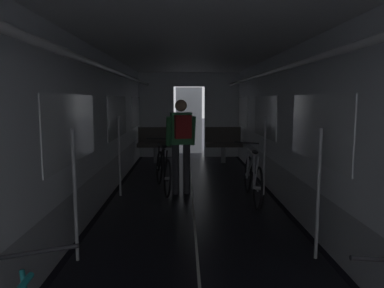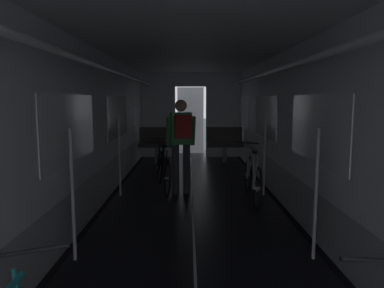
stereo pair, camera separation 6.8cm
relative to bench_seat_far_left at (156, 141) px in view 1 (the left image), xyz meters
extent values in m
cube|color=black|center=(-0.51, -4.82, -0.56)|extent=(0.08, 11.50, 0.01)
cube|color=black|center=(2.31, -4.82, -0.56)|extent=(0.08, 11.50, 0.01)
cube|color=beige|center=(0.90, -4.82, -0.56)|extent=(0.03, 11.27, 0.00)
cube|color=#9EA0A5|center=(-0.61, -4.82, -0.27)|extent=(0.12, 11.50, 0.60)
cube|color=silver|center=(-0.61, -4.82, 0.96)|extent=(0.12, 11.50, 1.85)
cube|color=white|center=(-0.54, -5.40, 0.78)|extent=(0.02, 1.90, 0.80)
cube|color=white|center=(-0.54, -2.52, 0.78)|extent=(0.02, 1.90, 0.80)
cube|color=white|center=(-0.54, 0.35, 0.78)|extent=(0.02, 1.90, 0.80)
cube|color=yellow|center=(-0.54, -4.83, 0.78)|extent=(0.01, 0.20, 0.28)
cylinder|color=white|center=(-0.27, -4.82, 1.53)|extent=(0.07, 11.04, 0.07)
cylinder|color=#B7BABF|center=(-0.37, -5.97, 0.13)|extent=(0.04, 0.04, 1.40)
cylinder|color=#B7BABF|center=(-0.37, -3.37, 0.13)|extent=(0.04, 0.04, 1.40)
cube|color=#9EA0A5|center=(2.41, -4.82, -0.27)|extent=(0.12, 11.50, 0.60)
cube|color=silver|center=(2.41, -4.82, 0.96)|extent=(0.12, 11.50, 1.85)
cube|color=white|center=(2.35, -5.40, 0.78)|extent=(0.02, 1.90, 0.80)
cube|color=white|center=(2.35, -2.52, 0.78)|extent=(0.02, 1.90, 0.80)
cube|color=white|center=(2.35, 0.35, 0.78)|extent=(0.02, 1.90, 0.80)
cube|color=yellow|center=(2.35, -4.90, 0.78)|extent=(0.01, 0.20, 0.28)
cylinder|color=white|center=(2.07, -4.82, 1.53)|extent=(0.07, 11.04, 0.07)
cylinder|color=#B7BABF|center=(2.17, -5.97, 0.13)|extent=(0.04, 0.04, 1.40)
cylinder|color=#B7BABF|center=(2.17, -3.37, 0.13)|extent=(0.04, 0.04, 1.40)
cube|color=silver|center=(-0.05, 0.99, 0.66)|extent=(1.00, 0.12, 2.45)
cube|color=silver|center=(1.85, 0.99, 0.66)|extent=(1.00, 0.12, 2.45)
cube|color=silver|center=(0.90, 0.99, 1.68)|extent=(0.90, 0.12, 0.40)
cube|color=#4C4F54|center=(0.90, 1.69, 0.46)|extent=(0.81, 0.04, 2.05)
cube|color=silver|center=(0.90, -4.82, 1.94)|extent=(3.14, 11.62, 0.12)
cylinder|color=gray|center=(0.00, -0.07, -0.35)|extent=(0.12, 0.12, 0.44)
cube|color=#47423D|center=(0.00, -0.07, -0.08)|extent=(0.96, 0.44, 0.10)
cube|color=#47423D|center=(0.00, 0.12, 0.17)|extent=(0.96, 0.08, 0.40)
torus|color=gray|center=(-0.43, 0.15, 0.37)|extent=(0.14, 0.14, 0.02)
cylinder|color=gray|center=(1.80, -0.07, -0.35)|extent=(0.12, 0.12, 0.44)
cube|color=#47423D|center=(1.80, -0.07, -0.08)|extent=(0.96, 0.44, 0.10)
cube|color=#47423D|center=(1.80, 0.12, 0.17)|extent=(0.96, 0.08, 0.40)
torus|color=gray|center=(1.37, 0.15, 0.37)|extent=(0.14, 0.14, 0.02)
cylinder|color=black|center=(0.00, -7.86, 0.34)|extent=(0.44, 0.04, 0.09)
torus|color=black|center=(1.90, -4.23, -0.23)|extent=(0.09, 0.67, 0.67)
cylinder|color=#B2B2B7|center=(1.90, -4.23, -0.23)|extent=(0.09, 0.05, 0.06)
torus|color=black|center=(1.92, -3.21, -0.23)|extent=(0.09, 0.67, 0.67)
cylinder|color=#B2B2B7|center=(1.92, -3.21, -0.23)|extent=(0.09, 0.05, 0.06)
cylinder|color=#ADAFB5|center=(1.90, -3.52, -0.01)|extent=(0.06, 0.54, 0.56)
cylinder|color=#ADAFB5|center=(1.89, -3.93, -0.01)|extent=(0.08, 0.34, 0.55)
cylinder|color=#ADAFB5|center=(1.88, -3.68, 0.25)|extent=(0.06, 0.82, 0.04)
cylinder|color=#ADAFB5|center=(1.88, -4.16, 0.01)|extent=(0.05, 0.16, 0.49)
cylinder|color=#ADAFB5|center=(1.90, -4.00, -0.26)|extent=(0.04, 0.45, 0.07)
cylinder|color=#ADAFB5|center=(1.90, -3.24, 0.01)|extent=(0.06, 0.09, 0.49)
cylinder|color=black|center=(1.91, -3.78, -0.28)|extent=(0.03, 0.17, 0.17)
ellipsoid|color=black|center=(1.86, -4.11, 0.31)|extent=(0.10, 0.24, 0.07)
cylinder|color=black|center=(1.88, -3.22, 0.35)|extent=(0.44, 0.03, 0.05)
cylinder|color=#2D2D33|center=(0.61, -3.27, -0.12)|extent=(0.13, 0.13, 0.90)
cylinder|color=#2D2D33|center=(0.80, -3.23, -0.12)|extent=(0.13, 0.13, 0.90)
cube|color=#337F47|center=(0.71, -3.25, 0.61)|extent=(0.40, 0.29, 0.56)
cylinder|color=#337F47|center=(0.49, -3.27, 0.56)|extent=(0.13, 0.21, 0.53)
cylinder|color=#337F47|center=(0.92, -3.18, 0.56)|extent=(0.13, 0.21, 0.53)
sphere|color=tan|center=(0.71, -3.25, 1.01)|extent=(0.21, 0.21, 0.21)
cube|color=maroon|center=(0.74, -3.41, 0.65)|extent=(0.31, 0.21, 0.40)
torus|color=black|center=(0.47, -3.50, -0.23)|extent=(0.21, 0.67, 0.67)
cylinder|color=#B2B2B7|center=(0.47, -3.50, -0.23)|extent=(0.10, 0.07, 0.06)
torus|color=black|center=(0.26, -2.50, -0.23)|extent=(0.21, 0.67, 0.67)
cylinder|color=#B2B2B7|center=(0.26, -2.50, -0.23)|extent=(0.10, 0.07, 0.06)
cylinder|color=black|center=(0.32, -2.81, -0.01)|extent=(0.18, 0.53, 0.56)
cylinder|color=black|center=(0.40, -3.21, -0.01)|extent=(0.07, 0.35, 0.55)
cylinder|color=black|center=(0.33, -2.97, 0.25)|extent=(0.20, 0.81, 0.04)
cylinder|color=black|center=(0.44, -3.43, 0.01)|extent=(0.08, 0.16, 0.49)
cylinder|color=black|center=(0.43, -3.28, -0.26)|extent=(0.11, 0.45, 0.07)
cylinder|color=black|center=(0.26, -2.53, 0.01)|extent=(0.05, 0.10, 0.49)
cylinder|color=black|center=(0.38, -3.06, -0.28)|extent=(0.06, 0.17, 0.17)
ellipsoid|color=black|center=(0.41, -3.39, 0.31)|extent=(0.14, 0.25, 0.07)
cylinder|color=black|center=(0.23, -2.52, 0.35)|extent=(0.44, 0.11, 0.05)
camera|label=1|loc=(0.77, -9.68, 1.13)|focal=34.12mm
camera|label=2|loc=(0.84, -9.68, 1.13)|focal=34.12mm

